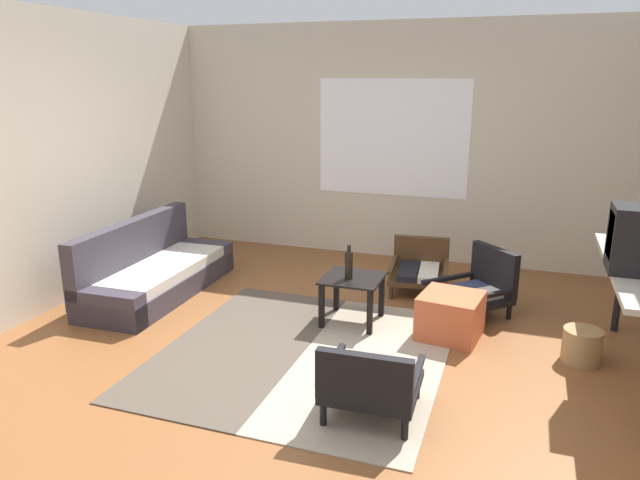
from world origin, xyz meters
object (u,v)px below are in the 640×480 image
Objects in this scene: armchair_striped_foreground at (370,382)px; clay_vase at (637,233)px; armchair_by_window at (420,268)px; wicker_basket at (582,346)px; armchair_corner at (476,287)px; couch at (154,272)px; glass_bottle at (349,264)px; coffee_table at (353,288)px; ottoman_orange at (450,316)px.

clay_vase is (1.64, 1.63, 0.70)m from armchair_striped_foreground.
armchair_by_window is 1.87m from wicker_basket.
couch is at bearing -170.55° from armchair_corner.
armchair_corner reaches higher than armchair_striped_foreground.
glass_bottle reaches higher than wicker_basket.
coffee_table is at bearing -150.47° from armchair_corner.
clay_vase reaches higher than armchair_by_window.
armchair_striped_foreground is 2.03× the size of glass_bottle.
armchair_corner reaches higher than ottoman_orange.
glass_bottle is (-1.03, -0.61, 0.30)m from armchair_corner.
wicker_basket is at bearing -39.55° from armchair_corner.
clay_vase reaches higher than glass_bottle.
armchair_striped_foreground is 1.28× the size of ottoman_orange.
armchair_by_window reaches higher than coffee_table.
wicker_basket is (1.88, -0.09, -0.42)m from glass_bottle.
armchair_striped_foreground reaches higher than coffee_table.
glass_bottle is (-0.43, -1.08, 0.32)m from armchair_by_window.
ottoman_orange is 1.59× the size of glass_bottle.
armchair_corner is at bearing 76.47° from armchair_striped_foreground.
wicker_basket is at bearing -2.79° from glass_bottle.
ottoman_orange is at bearing -169.80° from clay_vase.
wicker_basket is (0.85, -0.70, -0.12)m from armchair_corner.
armchair_striped_foreground is (0.12, -2.46, 0.03)m from armchair_by_window.
armchair_corner is 1.41m from clay_vase.
coffee_table is 1.12m from armchair_by_window.
glass_bottle is at bearing 111.88° from armchair_striped_foreground.
couch is 3.90× the size of ottoman_orange.
coffee_table is 1.75× the size of wicker_basket.
coffee_table is 2.27m from clay_vase.
armchair_striped_foreground is at bearing -135.24° from clay_vase.
coffee_table is at bearing 175.87° from wicker_basket.
armchair_by_window is at bearing 154.93° from clay_vase.
wicker_basket is (1.45, -1.18, -0.10)m from armchair_by_window.
armchair_by_window reaches higher than ottoman_orange.
clay_vase reaches higher than wicker_basket.
armchair_corner is 1.23m from glass_bottle.
coffee_table is 1.68× the size of glass_bottle.
armchair_corner is 1.11m from wicker_basket.
glass_bottle is at bearing -173.28° from clay_vase.
couch reaches higher than wicker_basket.
armchair_corner is at bearing 75.52° from ottoman_orange.
armchair_striped_foreground is 2.12× the size of wicker_basket.
armchair_corner reaches higher than wicker_basket.
clay_vase is (1.17, -0.35, 0.70)m from armchair_corner.
couch is at bearing 177.23° from wicker_basket.
armchair_by_window reaches higher than wicker_basket.
armchair_by_window is at bearing 141.58° from armchair_corner.
armchair_corner is (3.08, 0.51, 0.03)m from couch.
coffee_table is 0.60× the size of armchair_corner.
armchair_striped_foreground is 1.43m from ottoman_orange.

